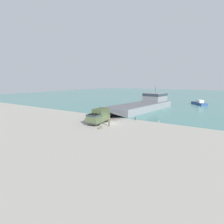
{
  "coord_description": "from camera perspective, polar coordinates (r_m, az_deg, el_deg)",
  "views": [
    {
      "loc": [
        21.19,
        -32.9,
        9.58
      ],
      "look_at": [
        -2.31,
        4.05,
        1.86
      ],
      "focal_mm": 28.0,
      "sensor_mm": 36.0,
      "label": 1
    }
  ],
  "objects": [
    {
      "name": "military_truck",
      "position": [
        40.6,
        -4.3,
        -1.31
      ],
      "size": [
        3.42,
        7.16,
        3.25
      ],
      "rotation": [
        0.0,
        0.0,
        -1.45
      ],
      "color": "#475638",
      "rests_on": "ground_plane"
    },
    {
      "name": "shoreline_rock_b",
      "position": [
        43.44,
        14.91,
        -3.08
      ],
      "size": [
        0.57,
        0.57,
        0.57
      ],
      "primitive_type": "sphere",
      "color": "gray",
      "rests_on": "ground_plane"
    },
    {
      "name": "ground_plane",
      "position": [
        40.29,
        -0.33,
        -3.76
      ],
      "size": [
        240.0,
        240.0,
        0.0
      ],
      "primitive_type": "plane",
      "color": "#9E998E"
    },
    {
      "name": "shoreline_rock_c",
      "position": [
        50.67,
        -4.72,
        -0.93
      ],
      "size": [
        0.8,
        0.8,
        0.8
      ],
      "primitive_type": "sphere",
      "color": "#66605B",
      "rests_on": "ground_plane"
    },
    {
      "name": "moored_boat_b",
      "position": [
        81.09,
        26.61,
        2.63
      ],
      "size": [
        7.01,
        8.86,
        2.02
      ],
      "rotation": [
        0.0,
        0.0,
        0.58
      ],
      "color": "navy",
      "rests_on": "ground_plane"
    },
    {
      "name": "shoreline_rock_a",
      "position": [
        52.41,
        -6.28,
        -0.59
      ],
      "size": [
        0.56,
        0.56,
        0.56
      ],
      "primitive_type": "sphere",
      "color": "#66605B",
      "rests_on": "ground_plane"
    },
    {
      "name": "moored_boat_a",
      "position": [
        87.88,
        13.65,
        3.86
      ],
      "size": [
        5.16,
        2.92,
        1.84
      ],
      "rotation": [
        0.0,
        0.0,
        4.65
      ],
      "color": "#B22323",
      "rests_on": "ground_plane"
    },
    {
      "name": "soldier_on_ramp",
      "position": [
        37.6,
        -1.0,
        -3.1
      ],
      "size": [
        0.46,
        0.5,
        1.82
      ],
      "rotation": [
        0.0,
        0.0,
        5.64
      ],
      "color": "#4C4738",
      "rests_on": "ground_plane"
    },
    {
      "name": "mooring_bollard",
      "position": [
        43.97,
        7.63,
        -2.05
      ],
      "size": [
        0.28,
        0.28,
        0.86
      ],
      "color": "#333338",
      "rests_on": "ground_plane"
    },
    {
      "name": "water_surface",
      "position": [
        131.74,
        23.2,
        5.03
      ],
      "size": [
        240.0,
        180.0,
        0.01
      ],
      "primitive_type": "cube",
      "color": "#477F7A",
      "rests_on": "ground_plane"
    },
    {
      "name": "landing_craft",
      "position": [
        62.5,
        10.83,
        2.72
      ],
      "size": [
        13.05,
        34.75,
        7.68
      ],
      "rotation": [
        0.0,
        0.0,
        -0.14
      ],
      "color": "gray",
      "rests_on": "ground_plane"
    },
    {
      "name": "cargo_crate",
      "position": [
        35.64,
        -3.75,
        -5.16
      ],
      "size": [
        0.76,
        0.81,
        0.54
      ],
      "primitive_type": "cube",
      "rotation": [
        0.0,
        0.0,
        0.43
      ],
      "color": "#6B664C",
      "rests_on": "ground_plane"
    }
  ]
}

